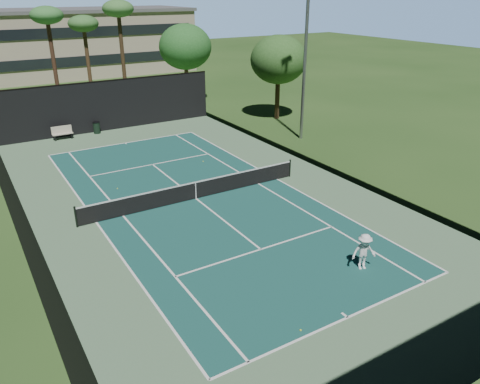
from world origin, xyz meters
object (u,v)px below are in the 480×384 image
object	(u,v)px
tennis_ball_d	(118,188)
park_bench	(62,132)
tennis_ball_a	(301,330)
tennis_ball_b	(135,202)
player	(364,252)
tennis_net	(196,190)
tennis_ball_c	(203,161)
trash_bin	(97,128)

from	to	relation	value
tennis_ball_d	park_bench	world-z (taller)	park_bench
tennis_ball_a	tennis_ball_b	bearing A→B (deg)	95.39
player	tennis_ball_d	bearing A→B (deg)	133.47
tennis_ball_d	park_bench	distance (m)	11.75
tennis_net	tennis_ball_c	bearing A→B (deg)	59.04
tennis_net	park_bench	size ratio (longest dim) A/B	8.60
tennis_ball_c	trash_bin	size ratio (longest dim) A/B	0.07
player	tennis_ball_b	xyz separation A→B (m)	(-5.78, 11.07, -0.76)
trash_bin	park_bench	bearing A→B (deg)	-175.39
tennis_ball_b	park_bench	xyz separation A→B (m)	(-0.69, 14.11, 0.52)
player	tennis_ball_b	world-z (taller)	player
tennis_ball_b	tennis_ball_d	world-z (taller)	tennis_ball_d
tennis_ball_c	park_bench	distance (m)	12.28
tennis_net	tennis_ball_c	size ratio (longest dim) A/B	184.78
tennis_ball_b	tennis_ball_c	size ratio (longest dim) A/B	0.87
tennis_ball_d	tennis_ball_a	bearing A→B (deg)	-84.69
tennis_ball_b	tennis_ball_d	xyz separation A→B (m)	(-0.20, 2.38, 0.00)
tennis_net	tennis_ball_c	distance (m)	6.04
tennis_ball_c	tennis_ball_d	bearing A→B (deg)	-166.32
tennis_net	park_bench	world-z (taller)	tennis_net
tennis_ball_b	tennis_ball_a	bearing A→B (deg)	-84.61
player	tennis_ball_a	xyz separation A→B (m)	(-4.57, -1.73, -0.75)
player	park_bench	distance (m)	26.00
tennis_ball_a	tennis_ball_b	xyz separation A→B (m)	(-1.21, 12.80, -0.01)
player	tennis_net	bearing A→B (deg)	125.03
tennis_net	tennis_ball_b	world-z (taller)	tennis_net
tennis_ball_b	tennis_ball_c	xyz separation A→B (m)	(6.14, 3.93, 0.00)
tennis_net	tennis_ball_b	bearing A→B (deg)	157.92
player	trash_bin	bearing A→B (deg)	117.97
tennis_ball_a	player	bearing A→B (deg)	20.79
tennis_net	tennis_ball_a	xyz separation A→B (m)	(-1.84, -11.57, -0.52)
tennis_ball_b	player	bearing A→B (deg)	-62.43
tennis_net	tennis_ball_d	world-z (taller)	tennis_net
player	tennis_ball_b	size ratio (longest dim) A/B	26.10
tennis_net	tennis_ball_c	world-z (taller)	tennis_net
tennis_ball_c	tennis_ball_a	bearing A→B (deg)	-106.43
park_bench	tennis_ball_b	bearing A→B (deg)	-87.18
trash_bin	tennis_ball_a	bearing A→B (deg)	-91.66
tennis_ball_a	tennis_ball_b	world-z (taller)	tennis_ball_a
tennis_ball_a	tennis_ball_d	bearing A→B (deg)	95.31
player	trash_bin	size ratio (longest dim) A/B	1.68
tennis_net	player	world-z (taller)	player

